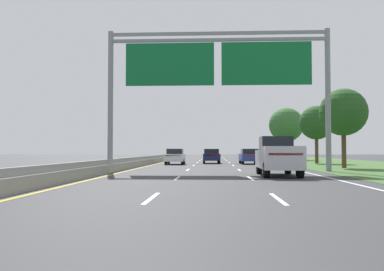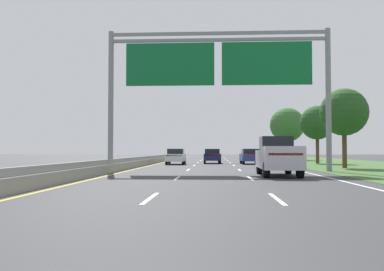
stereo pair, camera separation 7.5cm
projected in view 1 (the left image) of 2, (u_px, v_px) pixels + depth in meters
The scene contains 12 objects.
ground_plane at pixel (213, 166), 36.69m from camera, with size 220.00×220.00×0.00m, color #333335.
lane_striping at pixel (213, 167), 36.23m from camera, with size 11.96×106.00×0.01m.
grass_verge_right at pixel (376, 167), 35.99m from camera, with size 14.00×110.00×0.02m, color #3D602D.
median_barrier_concrete at pixel (139, 162), 37.03m from camera, with size 0.60×110.00×0.85m.
overhead_sign_gantry at pixel (218, 70), 28.26m from camera, with size 15.06×0.42×9.60m.
pickup_truck_silver at pixel (278, 156), 23.22m from camera, with size 2.05×5.42×2.20m.
car_navy_centre_lane_sedan at pixel (211, 156), 45.44m from camera, with size 1.91×4.44×1.57m.
car_white_left_lane_sedan at pixel (175, 156), 42.17m from camera, with size 1.89×4.43×1.57m.
car_blue_right_lane_sedan at pixel (249, 156), 43.29m from camera, with size 1.92×4.44×1.57m.
roadside_tree_mid at pixel (343, 112), 33.26m from camera, with size 3.76×3.76×6.33m.
roadside_tree_far at pixel (316, 123), 44.59m from camera, with size 3.62×3.62×6.18m.
roadside_tree_distant at pixel (286, 125), 61.35m from camera, with size 5.04×5.04×7.68m.
Camera 1 is at (-0.04, -1.81, 1.41)m, focal length 39.16 mm.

